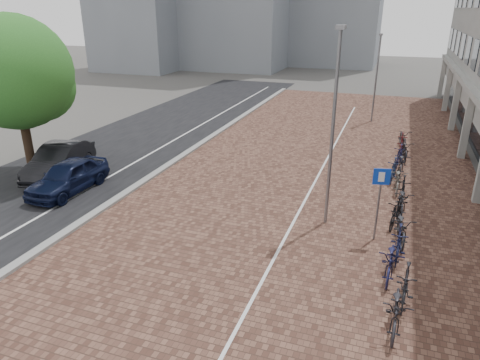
# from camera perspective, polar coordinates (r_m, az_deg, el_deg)

# --- Properties ---
(ground) EXTENTS (140.00, 140.00, 0.00)m
(ground) POSITION_cam_1_polar(r_m,az_deg,el_deg) (12.38, -9.74, -15.38)
(ground) COLOR #474442
(ground) RESTS_ON ground
(plaza_brick) EXTENTS (14.50, 42.00, 0.04)m
(plaza_brick) POSITION_cam_1_polar(r_m,az_deg,el_deg) (22.01, 10.22, 1.63)
(plaza_brick) COLOR brown
(plaza_brick) RESTS_ON ground
(street_asphalt) EXTENTS (8.00, 50.00, 0.03)m
(street_asphalt) POSITION_cam_1_polar(r_m,az_deg,el_deg) (25.99, -14.42, 4.38)
(street_asphalt) COLOR black
(street_asphalt) RESTS_ON ground
(curb) EXTENTS (0.35, 42.00, 0.14)m
(curb) POSITION_cam_1_polar(r_m,az_deg,el_deg) (24.06, -6.65, 3.72)
(curb) COLOR gray
(curb) RESTS_ON ground
(lane_line) EXTENTS (0.12, 44.00, 0.00)m
(lane_line) POSITION_cam_1_polar(r_m,az_deg,el_deg) (24.95, -10.58, 4.03)
(lane_line) COLOR white
(lane_line) RESTS_ON street_asphalt
(parking_line) EXTENTS (0.10, 30.00, 0.00)m
(parking_line) POSITION_cam_1_polar(r_m,az_deg,el_deg) (21.97, 10.74, 1.63)
(parking_line) COLOR white
(parking_line) RESTS_ON plaza_brick
(car_navy) EXTENTS (1.65, 4.05, 1.38)m
(car_navy) POSITION_cam_1_polar(r_m,az_deg,el_deg) (19.99, -21.53, 0.43)
(car_navy) COLOR black
(car_navy) RESTS_ON ground
(car_dark) EXTENTS (2.56, 4.74, 1.48)m
(car_dark) POSITION_cam_1_polar(r_m,az_deg,el_deg) (22.11, -22.52, 2.39)
(car_dark) COLOR black
(car_dark) RESTS_ON ground
(parking_sign) EXTENTS (0.54, 0.16, 2.60)m
(parking_sign) POSITION_cam_1_polar(r_m,az_deg,el_deg) (14.96, 17.77, -1.59)
(parking_sign) COLOR slate
(parking_sign) RESTS_ON ground
(lamp_near) EXTENTS (0.12, 0.12, 6.83)m
(lamp_near) POSITION_cam_1_polar(r_m,az_deg,el_deg) (15.25, 11.98, 6.01)
(lamp_near) COLOR slate
(lamp_near) RESTS_ON ground
(lamp_far) EXTENTS (0.12, 0.12, 5.79)m
(lamp_far) POSITION_cam_1_polar(r_m,az_deg,el_deg) (31.46, 17.34, 12.41)
(lamp_far) COLOR gray
(lamp_far) RESTS_ON ground
(street_tree) EXTENTS (4.99, 4.99, 7.25)m
(street_tree) POSITION_cam_1_polar(r_m,az_deg,el_deg) (21.98, -26.82, 12.08)
(street_tree) COLOR #382619
(street_tree) RESTS_ON ground
(bike_row) EXTENTS (1.24, 18.12, 1.05)m
(bike_row) POSITION_cam_1_polar(r_m,az_deg,el_deg) (18.84, 20.22, -1.19)
(bike_row) COLOR black
(bike_row) RESTS_ON ground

